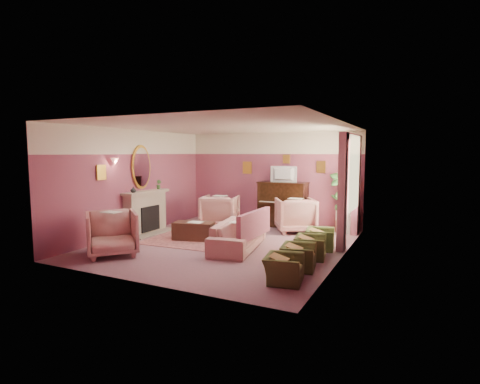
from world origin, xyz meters
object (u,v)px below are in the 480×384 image
at_px(olive_chair_b, 298,253).
at_px(sofa, 238,230).
at_px(coffee_table, 194,231).
at_px(floral_armchair_left, 220,210).
at_px(floral_armchair_front, 112,231).
at_px(olive_chair_d, 320,235).
at_px(floral_armchair_right, 295,213).
at_px(side_table, 345,220).
at_px(piano, 283,205).
at_px(television, 283,173).
at_px(olive_chair_a, 284,264).
at_px(olive_chair_c, 310,243).

bearing_deg(olive_chair_b, sofa, 153.46).
distance_m(coffee_table, floral_armchair_left, 1.72).
distance_m(sofa, olive_chair_b, 1.89).
distance_m(floral_armchair_front, olive_chair_d, 4.60).
height_order(floral_armchair_right, side_table, floral_armchair_right).
relative_size(floral_armchair_left, floral_armchair_front, 1.00).
height_order(sofa, olive_chair_b, sofa).
distance_m(coffee_table, olive_chair_b, 3.28).
bearing_deg(piano, olive_chair_b, -66.21).
bearing_deg(sofa, coffee_table, 168.53).
height_order(television, olive_chair_a, television).
bearing_deg(sofa, olive_chair_a, -44.59).
height_order(sofa, side_table, sofa).
bearing_deg(olive_chair_c, side_table, 86.36).
height_order(olive_chair_c, side_table, side_table).
xyz_separation_m(sofa, olive_chair_a, (1.69, -1.66, -0.12)).
bearing_deg(floral_armchair_front, floral_armchair_left, 80.57).
relative_size(olive_chair_b, side_table, 1.02).
bearing_deg(olive_chair_c, television, 119.86).
xyz_separation_m(piano, olive_chair_b, (1.65, -3.75, -0.34)).
bearing_deg(olive_chair_c, coffee_table, 174.34).
relative_size(sofa, floral_armchair_left, 2.02).
relative_size(coffee_table, olive_chair_a, 1.40).
distance_m(television, olive_chair_a, 4.98).
xyz_separation_m(floral_armchair_left, olive_chair_d, (3.26, -1.17, -0.22)).
height_order(olive_chair_b, olive_chair_d, same).
relative_size(olive_chair_b, olive_chair_c, 1.00).
relative_size(floral_armchair_left, olive_chair_c, 1.47).
bearing_deg(television, olive_chair_b, -65.93).
xyz_separation_m(floral_armchair_front, olive_chair_a, (3.87, 0.02, -0.22)).
height_order(floral_armchair_front, side_table, floral_armchair_front).
bearing_deg(coffee_table, sofa, -11.47).
xyz_separation_m(coffee_table, floral_armchair_right, (2.01, 2.03, 0.30)).
bearing_deg(olive_chair_c, piano, 119.43).
xyz_separation_m(piano, side_table, (1.84, -0.04, -0.30)).
bearing_deg(sofa, piano, 89.34).
relative_size(television, olive_chair_c, 1.12).
bearing_deg(olive_chair_d, olive_chair_a, -90.00).
distance_m(floral_armchair_left, olive_chair_a, 4.88).
bearing_deg(olive_chair_b, piano, 113.79).
bearing_deg(olive_chair_b, floral_armchair_left, 139.32).
bearing_deg(piano, coffee_table, -118.56).
xyz_separation_m(floral_armchair_right, olive_chair_c, (1.07, -2.34, -0.22)).
height_order(piano, floral_armchair_left, piano).
height_order(coffee_table, floral_armchair_front, floral_armchair_front).
bearing_deg(floral_armchair_right, floral_armchair_front, -124.98).
bearing_deg(floral_armchair_front, olive_chair_c, 23.27).
relative_size(television, olive_chair_b, 1.12).
relative_size(floral_armchair_front, side_table, 1.50).
height_order(coffee_table, olive_chair_d, olive_chair_d).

